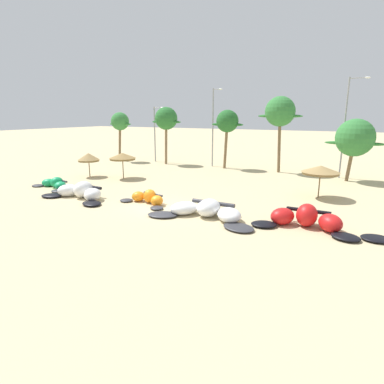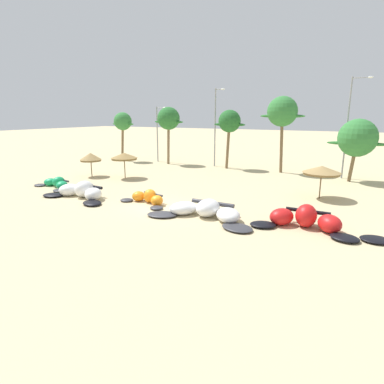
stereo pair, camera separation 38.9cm
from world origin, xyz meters
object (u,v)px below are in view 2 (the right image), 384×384
Objects in this scene: palm_left at (169,119)px; lamppost_west_center at (216,124)px; kite_left_of_center at (148,198)px; palm_center_right at (358,138)px; palm_center_left at (282,112)px; kite_left at (81,192)px; kite_right_of_center at (305,220)px; beach_umbrella_near_van at (91,157)px; lamppost_west at (158,131)px; kite_center at (205,211)px; lamppost_east_center at (349,124)px; palm_leftmost at (123,122)px; beach_umbrella_middle at (124,156)px; beach_umbrella_near_palms at (322,170)px; palm_left_of_gap at (229,122)px; kite_far_left at (56,183)px.

palm_left is 0.78× the size of lamppost_west_center.
kite_left_of_center is 0.72× the size of palm_center_right.
kite_left_of_center is 21.59m from palm_center_left.
kite_left is 1.05× the size of kite_right_of_center.
lamppost_west reaches higher than beach_umbrella_near_van.
kite_left is 1.49× the size of kite_left_of_center.
lamppost_east_center is at bearing 70.67° from kite_center.
palm_leftmost is at bearing 113.81° from beach_umbrella_near_van.
beach_umbrella_near_van is at bearing -143.93° from palm_center_left.
palm_left is (-1.50, 11.49, 3.91)m from beach_umbrella_middle.
kite_center is 6.60m from kite_right_of_center.
lamppost_east_center reaches higher than palm_leftmost.
palm_center_left is (23.61, 1.51, 1.41)m from palm_leftmost.
kite_center is 2.61× the size of beach_umbrella_near_palms.
palm_center_right is 17.66m from lamppost_west_center.
beach_umbrella_middle is 25.01m from lamppost_east_center.
palm_left_of_gap reaches higher than kite_center.
palm_left is at bearing -177.11° from palm_center_left.
kite_center is 16.92m from beach_umbrella_middle.
kite_left is 20.70m from beach_umbrella_near_palms.
beach_umbrella_near_van is 4.23m from beach_umbrella_middle.
palm_center_left reaches higher than palm_leftmost.
kite_left_of_center is 1.63× the size of beach_umbrella_middle.
kite_left is 0.78× the size of palm_center_left.
lamppost_west reaches higher than palm_left.
palm_leftmost is 0.90× the size of lamppost_west.
kite_left is at bearing -97.09° from lamppost_west_center.
kite_far_left is 5.69m from kite_left.
lamppost_west_center is at bearing 55.87° from beach_umbrella_near_van.
palm_center_right reaches higher than beach_umbrella_near_van.
palm_leftmost reaches higher than palm_center_right.
palm_left_of_gap is (-6.87, 20.40, 5.62)m from kite_center.
lamppost_east_center is at bearing 124.04° from palm_center_right.
beach_umbrella_near_palms is at bearing -37.02° from lamppost_west_center.
kite_far_left is at bearing 178.31° from kite_left_of_center.
palm_left_of_gap is (7.64, 11.92, 3.60)m from beach_umbrella_middle.
beach_umbrella_near_palms is 19.58m from lamppost_west_center.
kite_right_of_center is (23.82, -0.29, 0.17)m from kite_far_left.
kite_left is 10.34m from beach_umbrella_near_van.
beach_umbrella_near_palms is 0.39× the size of palm_left.
lamppost_west is (-18.57, 0.53, -2.71)m from palm_center_left.
palm_left_of_gap reaches higher than beach_umbrella_near_palms.
palm_leftmost is 32.10m from palm_center_right.
palm_left is at bearing -25.51° from lamppost_west.
beach_umbrella_near_van is 29.12m from lamppost_east_center.
lamppost_east_center is (-1.08, 1.60, 1.43)m from palm_center_right.
beach_umbrella_middle is 0.39× the size of palm_left_of_gap.
lamppost_east_center reaches higher than palm_center_left.
lamppost_west is (-1.48, 19.87, 4.22)m from kite_far_left.
kite_left is at bearing -78.54° from palm_left.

